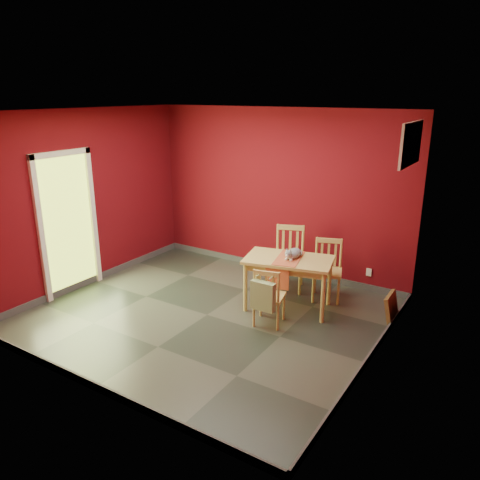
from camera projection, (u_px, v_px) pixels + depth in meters
The scene contains 13 objects.
ground at pixel (207, 315), 6.41m from camera, with size 4.50×4.50×0.00m, color #2D342D.
room_shell at pixel (207, 311), 6.40m from camera, with size 4.50×4.50×4.50m.
doorway at pixel (67, 219), 6.88m from camera, with size 0.06×1.01×2.13m.
window at pixel (411, 144), 5.37m from camera, with size 0.05×0.90×0.50m.
outlet_plate at pixel (369, 272), 7.11m from camera, with size 0.08×0.01×0.12m, color silver.
dining_table at pixel (289, 265), 6.43m from camera, with size 1.31×0.95×0.74m.
table_runner at pixel (285, 264), 6.33m from camera, with size 0.47×0.74×0.34m.
chair_far_left at pixel (289, 257), 7.16m from camera, with size 0.59×0.59×0.98m.
chair_far_right at pixel (327, 269), 6.82m from camera, with size 0.53×0.53×0.89m.
chair_near at pixel (269, 296), 6.04m from camera, with size 0.45×0.45×0.80m.
tote_bag at pixel (263, 296), 5.84m from camera, with size 0.32×0.19×0.45m.
cat at pixel (294, 252), 6.40m from camera, with size 0.19×0.37×0.18m, color slate, non-canonical shape.
picture_frame at pixel (391, 309), 6.13m from camera, with size 0.14×0.41×0.41m.
Camera 1 is at (3.48, -4.66, 2.93)m, focal length 35.00 mm.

